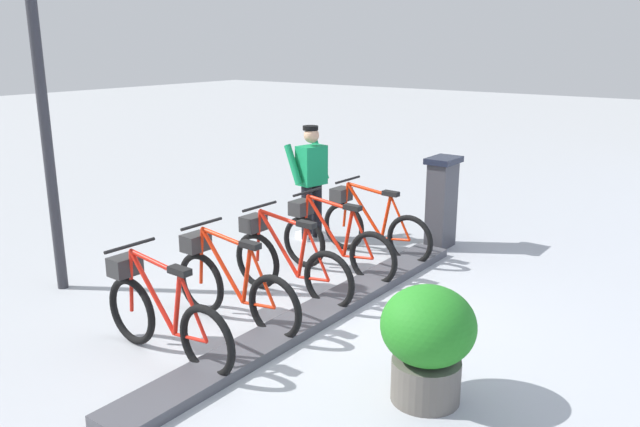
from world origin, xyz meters
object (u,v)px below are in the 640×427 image
bike_docked_1 (332,242)px  bike_docked_2 (286,261)px  bike_docked_3 (231,285)px  planter_bush (428,338)px  lamp_post (40,82)px  worker_near_rack (311,178)px  bike_docked_0 (371,225)px  bike_docked_4 (161,314)px  payment_kiosk (441,201)px

bike_docked_1 → bike_docked_2: 0.89m
bike_docked_3 → planter_bush: bearing=177.3°
lamp_post → planter_bush: 4.94m
bike_docked_1 → bike_docked_2: bearing=90.0°
worker_near_rack → lamp_post: size_ratio=0.46×
bike_docked_0 → bike_docked_2: same height
bike_docked_0 → worker_near_rack: bearing=-6.9°
bike_docked_3 → bike_docked_4: 0.89m
payment_kiosk → lamp_post: lamp_post is taller
bike_docked_2 → bike_docked_1: bearing=-90.0°
bike_docked_0 → bike_docked_1: 0.89m
bike_docked_1 → bike_docked_3: size_ratio=1.00×
bike_docked_0 → bike_docked_3: (0.00, 2.67, 0.00)m
bike_docked_0 → bike_docked_1: size_ratio=1.00×
bike_docked_3 → planter_bush: size_ratio=1.77×
payment_kiosk → bike_docked_2: (0.57, 2.70, -0.24)m
payment_kiosk → bike_docked_0: payment_kiosk is taller
bike_docked_1 → bike_docked_4: 2.67m
bike_docked_2 → bike_docked_3: (0.00, 0.89, 0.00)m
worker_near_rack → bike_docked_1: bearing=137.2°
bike_docked_0 → payment_kiosk: bearing=-121.9°
bike_docked_2 → lamp_post: 3.31m
bike_docked_4 → payment_kiosk: bearing=-97.3°
bike_docked_2 → worker_near_rack: 2.27m
bike_docked_0 → bike_docked_4: same height
payment_kiosk → bike_docked_3: size_ratio=0.74×
bike_docked_3 → bike_docked_4: (0.00, 0.89, 0.00)m
bike_docked_3 → bike_docked_1: bearing=-90.0°
lamp_post → planter_bush: (-4.57, -0.36, -1.84)m
bike_docked_4 → worker_near_rack: worker_near_rack is taller
bike_docked_1 → bike_docked_3: same height
bike_docked_0 → worker_near_rack: (1.11, -0.14, 0.48)m
bike_docked_3 → lamp_post: 3.06m
bike_docked_0 → bike_docked_4: size_ratio=1.00×
bike_docked_2 → lamp_post: (2.30, 1.36, 1.96)m
lamp_post → planter_bush: size_ratio=3.71×
bike_docked_0 → planter_bush: bearing=129.2°
bike_docked_2 → bike_docked_4: (0.00, 1.78, 0.00)m
bike_docked_1 → planter_bush: bike_docked_1 is taller
payment_kiosk → bike_docked_3: 3.65m
bike_docked_2 → planter_bush: size_ratio=1.77×
payment_kiosk → bike_docked_2: payment_kiosk is taller
payment_kiosk → worker_near_rack: (1.68, 0.79, 0.24)m
bike_docked_4 → worker_near_rack: 3.89m
bike_docked_3 → bike_docked_4: bearing=90.0°
bike_docked_1 → worker_near_rack: size_ratio=1.04×
bike_docked_0 → bike_docked_4: bearing=90.0°
worker_near_rack → lamp_post: 3.79m
bike_docked_0 → planter_bush: 3.59m
bike_docked_0 → bike_docked_2: bearing=90.0°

